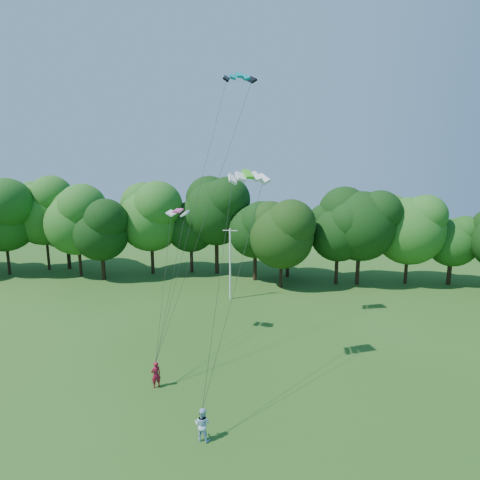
# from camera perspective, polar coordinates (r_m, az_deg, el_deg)

# --- Properties ---
(utility_pole) EXTENTS (1.60, 0.20, 7.98)m
(utility_pole) POSITION_cam_1_polar(r_m,az_deg,el_deg) (41.39, -1.51, -3.57)
(utility_pole) COLOR silver
(utility_pole) RESTS_ON ground
(kite_flyer_left) EXTENTS (0.78, 0.74, 1.79)m
(kite_flyer_left) POSITION_cam_1_polar(r_m,az_deg,el_deg) (26.66, -12.70, -19.37)
(kite_flyer_left) COLOR maroon
(kite_flyer_left) RESTS_ON ground
(kite_flyer_right) EXTENTS (1.01, 0.86, 1.81)m
(kite_flyer_right) POSITION_cam_1_polar(r_m,az_deg,el_deg) (22.01, -5.76, -26.15)
(kite_flyer_right) COLOR #B0D7F4
(kite_flyer_right) RESTS_ON ground
(kite_teal) EXTENTS (2.79, 1.85, 0.66)m
(kite_teal) POSITION_cam_1_polar(r_m,az_deg,el_deg) (32.70, -0.15, 23.84)
(kite_teal) COLOR #048187
(kite_teal) RESTS_ON ground
(kite_green) EXTENTS (2.80, 2.08, 0.61)m
(kite_green) POSITION_cam_1_polar(r_m,az_deg,el_deg) (24.21, 1.20, 10.01)
(kite_green) COLOR green
(kite_green) RESTS_ON ground
(kite_pink) EXTENTS (1.88, 1.09, 0.31)m
(kite_pink) POSITION_cam_1_polar(r_m,az_deg,el_deg) (30.50, -9.43, 4.44)
(kite_pink) COLOR #DB3C87
(kite_pink) RESTS_ON ground
(tree_back_west) EXTENTS (9.01, 9.01, 13.10)m
(tree_back_west) POSITION_cam_1_polar(r_m,az_deg,el_deg) (59.79, -25.09, 3.68)
(tree_back_west) COLOR black
(tree_back_west) RESTS_ON ground
(tree_back_center) EXTENTS (8.54, 8.54, 12.42)m
(tree_back_center) POSITION_cam_1_polar(r_m,az_deg,el_deg) (45.33, 6.38, 2.26)
(tree_back_center) COLOR #321C13
(tree_back_center) RESTS_ON ground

